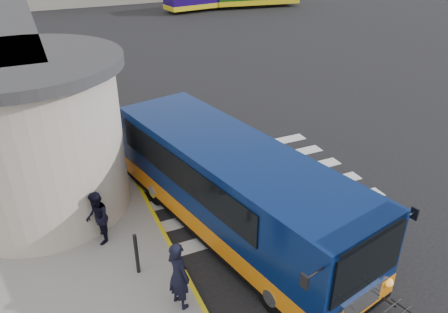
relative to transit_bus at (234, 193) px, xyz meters
name	(u,v)px	position (x,y,z in m)	size (l,w,h in m)	color
ground	(248,170)	(2.04, 3.02, -1.33)	(140.00, 140.00, 0.00)	black
curb_strip	(116,145)	(-2.01, 7.02, -1.25)	(0.12, 34.00, 0.16)	yellow
crosswalk	(246,183)	(1.54, 2.22, -1.33)	(8.00, 5.35, 0.01)	silver
transit_bus	(234,193)	(0.00, 0.00, 0.00)	(4.94, 10.17, 2.79)	#071B51
pedestrian_a	(178,275)	(-2.46, -2.18, -0.27)	(0.66, 0.43, 1.82)	black
pedestrian_b	(97,218)	(-3.76, 0.95, -0.38)	(0.78, 0.61, 1.60)	black
bollard	(137,254)	(-3.10, -0.72, -0.58)	(0.10, 0.10, 1.21)	black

